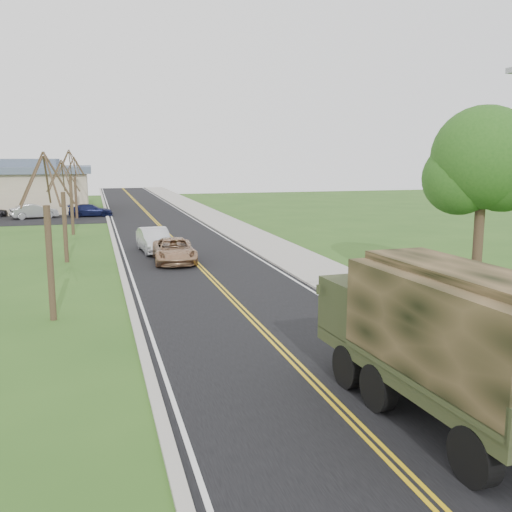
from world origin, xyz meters
name	(u,v)px	position (x,y,z in m)	size (l,w,h in m)	color
ground	(344,413)	(0.00, 0.00, 0.00)	(160.00, 160.00, 0.00)	#2D521B
road	(157,223)	(0.00, 40.00, 0.01)	(8.00, 120.00, 0.01)	black
curb_right	(202,221)	(4.15, 40.00, 0.06)	(0.30, 120.00, 0.12)	#9E998E
sidewalk_right	(221,221)	(5.90, 40.00, 0.05)	(3.20, 120.00, 0.10)	#9E998E
curb_left	(109,224)	(-4.15, 40.00, 0.05)	(0.30, 120.00, 0.10)	#9E998E
leafy_tree	(483,166)	(11.00, 10.01, 5.49)	(4.83, 4.50, 8.10)	#38281C
bare_tree_a	(49,249)	(-7.00, 10.00, 2.63)	(1.93, 2.26, 6.08)	#38281C
bare_tree_b	(64,219)	(-7.00, 22.00, 2.48)	(1.83, 2.14, 5.73)	#38281C
bare_tree_c	(71,198)	(-7.00, 34.00, 2.78)	(2.04, 2.39, 6.42)	#38281C
bare_tree_d	(76,192)	(-7.00, 46.00, 2.55)	(1.88, 2.20, 5.91)	#38281C
military_truck	(443,331)	(1.94, -0.85, 2.07)	(2.95, 7.38, 3.61)	black
suv_champagne	(174,251)	(-1.16, 20.29, 0.68)	(2.25, 4.88, 1.36)	#A37C5C
sedan_silver	(154,240)	(-1.85, 24.08, 0.76)	(1.61, 4.63, 1.53)	silver
pickup_navy	(439,269)	(9.85, 11.18, 0.77)	(2.16, 5.31, 1.54)	#10173B
lot_car_silver	(34,211)	(-10.94, 47.06, 0.71)	(1.50, 4.29, 1.41)	#ACACB1
lot_car_navy	(90,210)	(-5.73, 47.51, 0.62)	(1.74, 4.28, 1.24)	#0E1336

